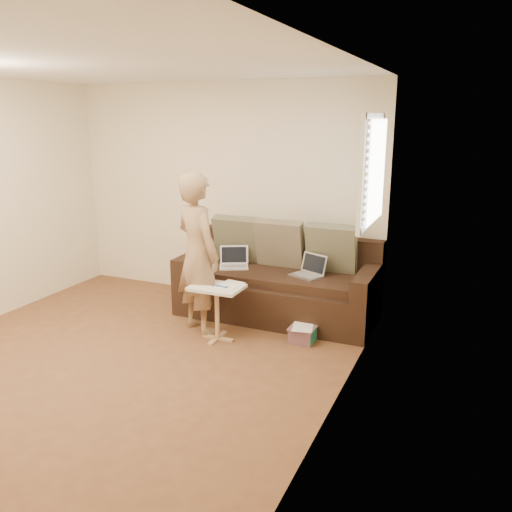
% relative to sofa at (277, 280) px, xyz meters
% --- Properties ---
extents(floor, '(4.50, 4.50, 0.00)m').
position_rel_sofa_xyz_m(floor, '(-0.90, -1.77, -0.42)').
color(floor, brown).
rests_on(floor, ground).
extents(ceiling, '(4.50, 4.50, 0.00)m').
position_rel_sofa_xyz_m(ceiling, '(-0.90, -1.77, 2.18)').
color(ceiling, white).
rests_on(ceiling, wall_back).
extents(wall_back, '(4.00, 0.00, 4.00)m').
position_rel_sofa_xyz_m(wall_back, '(-0.90, 0.48, 0.87)').
color(wall_back, beige).
rests_on(wall_back, ground).
extents(wall_right, '(0.00, 4.50, 4.50)m').
position_rel_sofa_xyz_m(wall_right, '(1.10, -1.77, 0.87)').
color(wall_right, beige).
rests_on(wall_right, ground).
extents(window_blinds, '(0.12, 0.88, 1.08)m').
position_rel_sofa_xyz_m(window_blinds, '(1.05, -0.27, 1.28)').
color(window_blinds, white).
rests_on(window_blinds, wall_right).
extents(sofa, '(2.20, 0.95, 0.85)m').
position_rel_sofa_xyz_m(sofa, '(0.00, 0.00, 0.00)').
color(sofa, black).
rests_on(sofa, ground).
extents(pillow_left, '(0.55, 0.29, 0.57)m').
position_rel_sofa_xyz_m(pillow_left, '(-0.60, 0.23, 0.37)').
color(pillow_left, '#50523C').
rests_on(pillow_left, sofa).
extents(pillow_mid, '(0.55, 0.27, 0.57)m').
position_rel_sofa_xyz_m(pillow_mid, '(-0.05, 0.19, 0.37)').
color(pillow_mid, '#68614A').
rests_on(pillow_mid, sofa).
extents(pillow_right, '(0.55, 0.28, 0.57)m').
position_rel_sofa_xyz_m(pillow_right, '(0.55, 0.21, 0.37)').
color(pillow_right, '#50523C').
rests_on(pillow_right, sofa).
extents(laptop_silver, '(0.40, 0.35, 0.22)m').
position_rel_sofa_xyz_m(laptop_silver, '(0.35, -0.06, 0.10)').
color(laptop_silver, '#B7BABC').
rests_on(laptop_silver, sofa).
extents(laptop_white, '(0.39, 0.36, 0.24)m').
position_rel_sofa_xyz_m(laptop_white, '(-0.52, -0.05, 0.10)').
color(laptop_white, white).
rests_on(laptop_white, sofa).
extents(person, '(0.73, 0.65, 1.67)m').
position_rel_sofa_xyz_m(person, '(-0.60, -0.73, 0.41)').
color(person, '#8C704C').
rests_on(person, ground).
extents(side_table, '(0.52, 0.36, 0.57)m').
position_rel_sofa_xyz_m(side_table, '(-0.32, -0.86, -0.14)').
color(side_table, silver).
rests_on(side_table, ground).
extents(drinking_glass, '(0.07, 0.07, 0.12)m').
position_rel_sofa_xyz_m(drinking_glass, '(-0.49, -0.77, 0.20)').
color(drinking_glass, silver).
rests_on(drinking_glass, side_table).
extents(scissors, '(0.19, 0.11, 0.02)m').
position_rel_sofa_xyz_m(scissors, '(-0.27, -0.87, 0.15)').
color(scissors, silver).
rests_on(scissors, side_table).
extents(paper_on_table, '(0.25, 0.33, 0.00)m').
position_rel_sofa_xyz_m(paper_on_table, '(-0.22, -0.78, 0.14)').
color(paper_on_table, white).
rests_on(paper_on_table, side_table).
extents(striped_box, '(0.26, 0.26, 0.16)m').
position_rel_sofa_xyz_m(striped_box, '(0.50, -0.58, -0.34)').
color(striped_box, '#C71D53').
rests_on(striped_box, ground).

